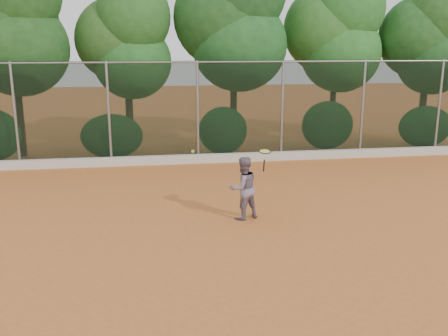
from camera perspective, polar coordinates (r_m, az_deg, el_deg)
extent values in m
plane|color=#C66B2E|center=(11.00, 0.79, -7.59)|extent=(80.00, 80.00, 0.00)
cube|color=beige|center=(17.43, -2.89, 1.08)|extent=(24.00, 0.20, 0.30)
imported|color=slate|center=(11.73, 2.19, -2.31)|extent=(0.89, 0.80, 1.51)
cube|color=black|center=(17.32, -3.02, 6.37)|extent=(24.00, 0.01, 3.50)
cylinder|color=gray|center=(17.18, -3.09, 12.00)|extent=(24.00, 0.06, 0.06)
cylinder|color=gray|center=(17.77, -22.75, 5.50)|extent=(0.09, 0.09, 3.50)
cylinder|color=gray|center=(17.29, -13.02, 6.02)|extent=(0.09, 0.09, 3.50)
cylinder|color=gray|center=(17.32, -3.02, 6.37)|extent=(0.09, 0.09, 3.50)
cylinder|color=gray|center=(17.86, 6.66, 6.53)|extent=(0.09, 0.09, 3.50)
cylinder|color=gray|center=(18.88, 15.54, 6.52)|extent=(0.09, 0.09, 3.50)
cylinder|color=gray|center=(20.28, 23.35, 6.38)|extent=(0.09, 0.09, 3.50)
cylinder|color=#3E2918|center=(19.70, -22.23, 5.40)|extent=(0.24, 0.24, 2.90)
ellipsoid|color=#2C6125|center=(19.39, -22.39, 12.56)|extent=(3.50, 2.90, 3.40)
ellipsoid|color=#2A6326|center=(19.82, -23.92, 15.33)|extent=(3.80, 3.10, 3.70)
cylinder|color=#452D1A|center=(19.60, -10.71, 5.42)|extent=(0.28, 0.28, 2.40)
ellipsoid|color=#205C1F|center=(19.30, -10.42, 11.87)|extent=(2.90, 2.40, 2.80)
ellipsoid|color=#26501B|center=(19.61, -12.00, 14.17)|extent=(3.20, 2.70, 3.10)
ellipsoid|color=#20521C|center=(19.11, -10.34, 16.66)|extent=(2.70, 2.30, 2.90)
cylinder|color=#45291A|center=(19.53, 1.10, 6.52)|extent=(0.26, 0.26, 3.00)
ellipsoid|color=#2A702B|center=(19.30, 1.79, 13.87)|extent=(3.60, 3.00, 3.50)
ellipsoid|color=#296325|center=(19.54, 0.14, 16.81)|extent=(3.90, 3.20, 3.80)
cylinder|color=#47311B|center=(20.83, 12.26, 6.26)|extent=(0.24, 0.24, 2.70)
ellipsoid|color=#226121|center=(20.63, 13.23, 12.69)|extent=(3.20, 2.70, 3.10)
ellipsoid|color=#255A1F|center=(20.74, 11.73, 15.26)|extent=(3.50, 2.90, 3.40)
ellipsoid|color=#205D21|center=(20.62, 13.88, 17.39)|extent=(3.00, 2.50, 3.10)
cylinder|color=#49351C|center=(22.08, 21.67, 5.75)|extent=(0.28, 0.28, 2.50)
ellipsoid|color=#276225|center=(21.92, 22.80, 11.52)|extent=(3.00, 2.50, 2.90)
ellipsoid|color=#2C6727|center=(21.92, 21.44, 13.74)|extent=(3.30, 2.80, 3.20)
ellipsoid|color=#2F6727|center=(21.91, 23.58, 15.65)|extent=(2.80, 2.40, 3.00)
ellipsoid|color=#2D6426|center=(18.21, -12.69, 3.56)|extent=(2.20, 1.16, 1.60)
ellipsoid|color=#276727|center=(18.35, -0.12, 4.30)|extent=(1.80, 1.04, 1.76)
ellipsoid|color=#296326|center=(19.33, 11.73, 4.80)|extent=(2.00, 1.10, 1.84)
ellipsoid|color=#2A6C29|center=(21.07, 21.99, 4.41)|extent=(2.16, 1.12, 1.64)
cylinder|color=black|center=(11.59, 4.59, 0.28)|extent=(0.03, 0.09, 0.29)
torus|color=black|center=(11.45, 4.69, 1.91)|extent=(0.29, 0.29, 0.08)
cylinder|color=#CFDE41|center=(11.45, 4.69, 1.91)|extent=(0.25, 0.24, 0.05)
sphere|color=gold|center=(11.10, -3.59, 1.91)|extent=(0.07, 0.07, 0.07)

